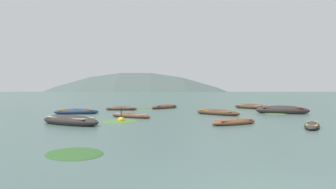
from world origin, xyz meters
TOP-DOWN VIEW (x-y plane):
  - ground_plane at (0.00, 1500.00)m, footprint 6000.00×6000.00m
  - mountain_1 at (-825.36, 1793.81)m, footprint 891.92×891.92m
  - mountain_2 at (30.76, 1567.53)m, footprint 1332.44×1332.44m
  - mountain_3 at (831.47, 1806.84)m, footprint 1461.12×1461.12m
  - rowboat_0 at (3.13, 11.61)m, footprint 3.42×2.09m
  - rowboat_1 at (10.30, 26.00)m, footprint 3.75×4.67m
  - rowboat_2 at (-3.31, 16.69)m, footprint 3.50×2.85m
  - rowboat_3 at (10.27, 19.05)m, footprint 4.81×3.18m
  - rowboat_4 at (4.04, 18.40)m, footprint 3.67×3.94m
  - rowboat_5 at (-6.83, 12.60)m, footprint 4.45×3.62m
  - rowboat_7 at (0.25, 27.27)m, footprint 3.86×3.52m
  - rowboat_8 at (-4.63, 25.00)m, footprint 3.54×1.53m
  - rowboat_9 at (6.98, 9.83)m, footprint 2.42×2.99m
  - rowboat_10 at (-8.27, 20.50)m, footprint 3.95×1.50m
  - mooring_buoy at (-3.83, 13.83)m, footprint 0.45×0.45m
  - weed_patch_0 at (-4.64, 4.64)m, footprint 2.67×2.69m
  - weed_patch_1 at (14.83, 26.86)m, footprint 3.14×3.12m
  - weed_patch_2 at (-2.64, 27.83)m, footprint 2.81×2.56m
  - weed_patch_3 at (-3.94, 14.02)m, footprint 2.75×3.15m
  - weed_patch_4 at (9.93, 19.63)m, footprint 3.48×3.95m
  - weed_patch_5 at (11.29, 27.47)m, footprint 1.49×1.23m
  - weed_patch_6 at (-8.62, 18.04)m, footprint 2.39×3.15m

SIDE VIEW (x-z plane):
  - ground_plane at x=0.00m, z-range 0.00..0.00m
  - weed_patch_0 at x=-4.64m, z-range -0.07..0.07m
  - weed_patch_1 at x=14.83m, z-range -0.07..0.07m
  - weed_patch_2 at x=-2.64m, z-range -0.07..0.07m
  - weed_patch_3 at x=-3.94m, z-range -0.07..0.07m
  - weed_patch_4 at x=9.93m, z-range -0.07..0.07m
  - weed_patch_5 at x=11.29m, z-range -0.07..0.07m
  - weed_patch_6 at x=-8.62m, z-range -0.07..0.07m
  - mooring_buoy at x=-3.83m, z-range -0.42..0.63m
  - rowboat_9 at x=6.98m, z-range -0.07..0.30m
  - rowboat_2 at x=-3.31m, z-range -0.08..0.35m
  - rowboat_0 at x=3.13m, z-range -0.08..0.37m
  - rowboat_8 at x=-4.63m, z-range -0.09..0.41m
  - rowboat_7 at x=0.25m, z-range -0.11..0.47m
  - rowboat_4 at x=4.04m, z-range -0.11..0.48m
  - rowboat_10 at x=-8.27m, z-range -0.11..0.48m
  - rowboat_1 at x=10.30m, z-range -0.13..0.57m
  - rowboat_5 at x=-6.83m, z-range -0.14..0.59m
  - rowboat_3 at x=10.27m, z-range -0.18..0.74m
  - mountain_1 at x=-825.36m, z-range 0.00..257.07m
  - mountain_2 at x=30.76m, z-range 0.00..482.67m
  - mountain_3 at x=831.47m, z-range 0.00..570.63m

